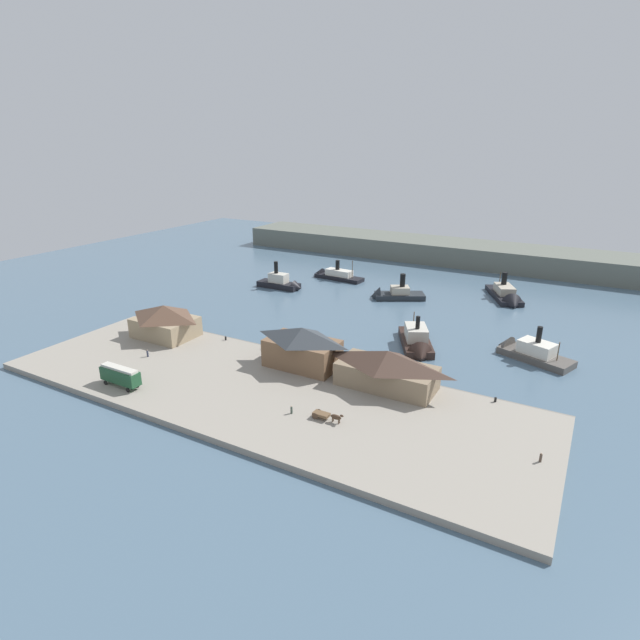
# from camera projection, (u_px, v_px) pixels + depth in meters

# --- Properties ---
(ground_plane) EXTENTS (320.00, 320.00, 0.00)m
(ground_plane) POSITION_uv_depth(u_px,v_px,m) (314.00, 354.00, 116.92)
(ground_plane) COLOR slate
(quay_promenade) EXTENTS (110.00, 36.00, 1.20)m
(quay_promenade) POSITION_uv_depth(u_px,v_px,m) (258.00, 390.00, 98.66)
(quay_promenade) COLOR gray
(quay_promenade) RESTS_ON ground
(seawall_edge) EXTENTS (110.00, 0.80, 1.00)m
(seawall_edge) POSITION_uv_depth(u_px,v_px,m) (306.00, 358.00, 113.79)
(seawall_edge) COLOR slate
(seawall_edge) RESTS_ON ground
(ferry_shed_customs_shed) EXTENTS (14.64, 10.98, 7.99)m
(ferry_shed_customs_shed) POSITION_uv_depth(u_px,v_px,m) (165.00, 321.00, 122.96)
(ferry_shed_customs_shed) COLOR #998466
(ferry_shed_customs_shed) RESTS_ON quay_promenade
(ferry_shed_central_terminal) EXTENTS (15.59, 9.09, 8.77)m
(ferry_shed_central_terminal) POSITION_uv_depth(u_px,v_px,m) (302.00, 347.00, 106.41)
(ferry_shed_central_terminal) COLOR brown
(ferry_shed_central_terminal) RESTS_ON quay_promenade
(ferry_shed_east_terminal) EXTENTS (19.42, 9.34, 7.58)m
(ferry_shed_east_terminal) POSITION_uv_depth(u_px,v_px,m) (387.00, 369.00, 97.65)
(ferry_shed_east_terminal) COLOR #847056
(ferry_shed_east_terminal) RESTS_ON quay_promenade
(street_tram) EXTENTS (9.04, 2.60, 4.05)m
(street_tram) POSITION_uv_depth(u_px,v_px,m) (120.00, 375.00, 98.34)
(street_tram) COLOR #1E4C2D
(street_tram) RESTS_ON quay_promenade
(horse_cart) EXTENTS (5.78, 1.63, 1.87)m
(horse_cart) POSITION_uv_depth(u_px,v_px,m) (326.00, 415.00, 86.76)
(horse_cart) COLOR brown
(horse_cart) RESTS_ON quay_promenade
(pedestrian_walking_west) EXTENTS (0.42, 0.42, 1.70)m
(pedestrian_walking_west) POSITION_uv_depth(u_px,v_px,m) (148.00, 353.00, 112.28)
(pedestrian_walking_west) COLOR #33384C
(pedestrian_walking_west) RESTS_ON quay_promenade
(pedestrian_near_east_shed) EXTENTS (0.38, 0.38, 1.54)m
(pedestrian_near_east_shed) POSITION_uv_depth(u_px,v_px,m) (291.00, 410.00, 88.91)
(pedestrian_near_east_shed) COLOR #3D4C42
(pedestrian_near_east_shed) RESTS_ON quay_promenade
(pedestrian_at_waters_edge) EXTENTS (0.39, 0.39, 1.57)m
(pedestrian_at_waters_edge) POSITION_uv_depth(u_px,v_px,m) (541.00, 458.00, 75.51)
(pedestrian_at_waters_edge) COLOR #4C3D33
(pedestrian_at_waters_edge) RESTS_ON quay_promenade
(mooring_post_center_west) EXTENTS (0.44, 0.44, 0.90)m
(mooring_post_center_west) POSITION_uv_depth(u_px,v_px,m) (226.00, 338.00, 121.77)
(mooring_post_center_west) COLOR black
(mooring_post_center_west) RESTS_ON quay_promenade
(mooring_post_east) EXTENTS (0.44, 0.44, 0.90)m
(mooring_post_east) POSITION_uv_depth(u_px,v_px,m) (495.00, 400.00, 92.96)
(mooring_post_east) COLOR black
(mooring_post_east) RESTS_ON quay_promenade
(mooring_post_center_east) EXTENTS (0.44, 0.44, 0.90)m
(mooring_post_center_east) POSITION_uv_depth(u_px,v_px,m) (264.00, 347.00, 116.70)
(mooring_post_center_east) COLOR black
(mooring_post_center_east) RESTS_ON quay_promenade
(ferry_moored_east) EXTENTS (16.05, 5.26, 10.22)m
(ferry_moored_east) POSITION_uv_depth(u_px,v_px,m) (282.00, 283.00, 168.28)
(ferry_moored_east) COLOR black
(ferry_moored_east) RESTS_ON ground
(ferry_approaching_west) EXTENTS (13.91, 19.42, 10.02)m
(ferry_approaching_west) POSITION_uv_depth(u_px,v_px,m) (417.00, 343.00, 119.22)
(ferry_approaching_west) COLOR black
(ferry_approaching_west) RESTS_ON ground
(ferry_departing_north) EXTENTS (17.39, 13.35, 9.94)m
(ferry_departing_north) POSITION_uv_depth(u_px,v_px,m) (393.00, 294.00, 157.44)
(ferry_departing_north) COLOR #23282D
(ferry_departing_north) RESTS_ON ground
(ferry_mid_harbor) EXTENTS (18.36, 11.83, 10.11)m
(ferry_mid_harbor) POSITION_uv_depth(u_px,v_px,m) (527.00, 351.00, 114.61)
(ferry_mid_harbor) COLOR #514C47
(ferry_mid_harbor) RESTS_ON ground
(ferry_outer_harbor) EXTENTS (19.89, 6.61, 9.22)m
(ferry_outer_harbor) POSITION_uv_depth(u_px,v_px,m) (334.00, 275.00, 180.36)
(ferry_outer_harbor) COLOR black
(ferry_outer_harbor) RESTS_ON ground
(ferry_moored_west) EXTENTS (15.21, 22.26, 10.13)m
(ferry_moored_west) POSITION_uv_depth(u_px,v_px,m) (507.00, 296.00, 155.57)
(ferry_moored_west) COLOR black
(ferry_moored_west) RESTS_ON ground
(far_headland) EXTENTS (180.00, 24.00, 8.00)m
(far_headland) POSITION_uv_depth(u_px,v_px,m) (448.00, 251.00, 205.86)
(far_headland) COLOR #60665B
(far_headland) RESTS_ON ground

